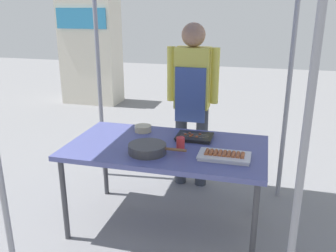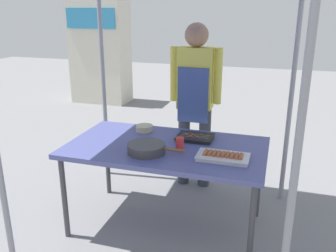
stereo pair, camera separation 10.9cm
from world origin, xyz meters
name	(u,v)px [view 1 (the left image)]	position (x,y,z in m)	size (l,w,h in m)	color
ground_plane	(167,225)	(0.00, 0.00, 0.00)	(18.00, 18.00, 0.00)	slate
stall_table	(166,151)	(0.00, 0.00, 0.70)	(1.60, 0.90, 0.75)	#4C518C
tray_grilled_sausages	(224,156)	(0.48, -0.15, 0.77)	(0.38, 0.21, 0.05)	silver
tray_meat_skewers	(194,137)	(0.19, 0.21, 0.77)	(0.30, 0.23, 0.04)	black
cooking_wok	(148,148)	(-0.10, -0.19, 0.79)	(0.45, 0.29, 0.07)	#38383A
condiment_bowl	(143,129)	(-0.29, 0.28, 0.78)	(0.15, 0.15, 0.05)	#BFB28C
drink_cup_near_edge	(180,143)	(0.13, -0.06, 0.80)	(0.07, 0.07, 0.10)	red
vendor_woman	(192,93)	(0.04, 0.84, 1.00)	(0.52, 0.24, 1.68)	#333842
neighbor_stall_left	(91,50)	(-2.55, 3.82, 1.02)	(1.08, 0.62, 2.02)	beige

